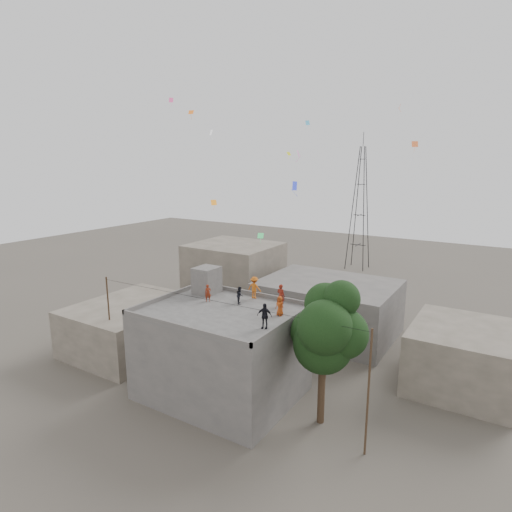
{
  "coord_description": "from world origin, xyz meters",
  "views": [
    {
      "loc": [
        16.35,
        -21.78,
        15.82
      ],
      "look_at": [
        1.31,
        2.38,
        9.54
      ],
      "focal_mm": 30.0,
      "sensor_mm": 36.0,
      "label": 1
    }
  ],
  "objects": [
    {
      "name": "tree",
      "position": [
        7.37,
        0.6,
        6.1
      ],
      "size": [
        4.9,
        4.6,
        9.1
      ],
      "color": "black",
      "rests_on": "ground"
    },
    {
      "name": "neighbor_west",
      "position": [
        -11.0,
        2.0,
        2.0
      ],
      "size": [
        8.0,
        10.0,
        4.0
      ],
      "primitive_type": "cube",
      "color": "#5D5549",
      "rests_on": "ground"
    },
    {
      "name": "stair_head_box",
      "position": [
        -3.2,
        2.6,
        7.1
      ],
      "size": [
        1.6,
        1.8,
        2.0
      ],
      "primitive_type": "cube",
      "color": "#55524F",
      "rests_on": "main_building"
    },
    {
      "name": "main_building",
      "position": [
        0.0,
        0.0,
        3.05
      ],
      "size": [
        10.0,
        8.0,
        6.1
      ],
      "color": "#55524F",
      "rests_on": "ground"
    },
    {
      "name": "utility_line",
      "position": [
        0.5,
        -1.25,
        3.83
      ],
      "size": [
        20.12,
        0.62,
        7.4
      ],
      "color": "black",
      "rests_on": "ground"
    },
    {
      "name": "person_orange_adult",
      "position": [
        0.54,
        3.4,
        6.91
      ],
      "size": [
        1.08,
        0.66,
        1.63
      ],
      "primitive_type": "imported",
      "rotation": [
        0.0,
        0.0,
        -3.09
      ],
      "color": "#C95F16",
      "rests_on": "main_building"
    },
    {
      "name": "person_red_adult",
      "position": [
        3.1,
        2.72,
        6.91
      ],
      "size": [
        0.62,
        0.43,
        1.62
      ],
      "primitive_type": "imported",
      "rotation": [
        0.0,
        0.0,
        3.08
      ],
      "color": "maroon",
      "rests_on": "main_building"
    },
    {
      "name": "person_orange_child",
      "position": [
        3.81,
        1.26,
        6.75
      ],
      "size": [
        0.71,
        0.55,
        1.29
      ],
      "primitive_type": "imported",
      "rotation": [
        0.0,
        0.0,
        -0.24
      ],
      "color": "#AD4113",
      "rests_on": "main_building"
    },
    {
      "name": "ground",
      "position": [
        0.0,
        0.0,
        0.0
      ],
      "size": [
        140.0,
        140.0,
        0.0
      ],
      "primitive_type": "plane",
      "color": "#4D483F",
      "rests_on": "ground"
    },
    {
      "name": "person_dark_adult",
      "position": [
        4.09,
        -1.13,
        6.88
      ],
      "size": [
        0.98,
        0.61,
        1.55
      ],
      "primitive_type": "imported",
      "rotation": [
        0.0,
        0.0,
        0.28
      ],
      "color": "black",
      "rests_on": "main_building"
    },
    {
      "name": "kites",
      "position": [
        -1.1,
        8.06,
        16.42
      ],
      "size": [
        20.91,
        11.99,
        10.93
      ],
      "color": "orange",
      "rests_on": "ground"
    },
    {
      "name": "person_dark_child",
      "position": [
        0.28,
        1.89,
        6.7
      ],
      "size": [
        0.71,
        0.74,
        1.21
      ],
      "primitive_type": "imported",
      "rotation": [
        0.0,
        0.0,
        2.17
      ],
      "color": "black",
      "rests_on": "main_building"
    },
    {
      "name": "transmission_tower",
      "position": [
        -4.0,
        40.0,
        9.07
      ],
      "size": [
        2.97,
        2.97,
        20.01
      ],
      "color": "black",
      "rests_on": "ground"
    },
    {
      "name": "neighbor_north",
      "position": [
        2.0,
        14.0,
        2.5
      ],
      "size": [
        12.0,
        9.0,
        5.0
      ],
      "primitive_type": "cube",
      "color": "#55524F",
      "rests_on": "ground"
    },
    {
      "name": "parapet",
      "position": [
        0.0,
        0.0,
        6.25
      ],
      "size": [
        10.0,
        8.0,
        0.3
      ],
      "color": "#55524F",
      "rests_on": "main_building"
    },
    {
      "name": "neighbor_east",
      "position": [
        14.0,
        10.0,
        2.2
      ],
      "size": [
        7.0,
        8.0,
        4.4
      ],
      "primitive_type": "cube",
      "color": "#5D5549",
      "rests_on": "ground"
    },
    {
      "name": "neighbor_northwest",
      "position": [
        -10.0,
        16.0,
        3.5
      ],
      "size": [
        9.0,
        8.0,
        7.0
      ],
      "primitive_type": "cube",
      "color": "#5D5549",
      "rests_on": "ground"
    },
    {
      "name": "person_red_child",
      "position": [
        -1.88,
        1.05,
        6.72
      ],
      "size": [
        0.53,
        0.53,
        1.24
      ],
      "primitive_type": "imported",
      "rotation": [
        0.0,
        0.0,
        0.78
      ],
      "color": "maroon",
      "rests_on": "main_building"
    }
  ]
}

